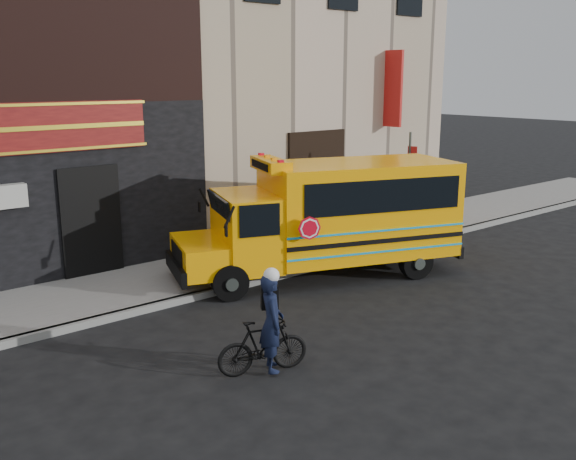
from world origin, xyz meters
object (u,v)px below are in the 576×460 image
(sign_pole, at_px, (409,182))
(bicycle, at_px, (263,346))
(school_bus, at_px, (333,214))
(cyclist, at_px, (272,325))

(sign_pole, height_order, bicycle, sign_pole)
(school_bus, bearing_deg, bicycle, -145.18)
(school_bus, height_order, bicycle, school_bus)
(sign_pole, distance_m, bicycle, 9.55)
(bicycle, bearing_deg, sign_pole, -45.14)
(school_bus, xyz_separation_m, bicycle, (-4.56, -3.18, -1.05))
(school_bus, distance_m, bicycle, 5.66)
(school_bus, height_order, cyclist, school_bus)
(school_bus, bearing_deg, cyclist, -143.76)
(school_bus, relative_size, sign_pole, 2.25)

